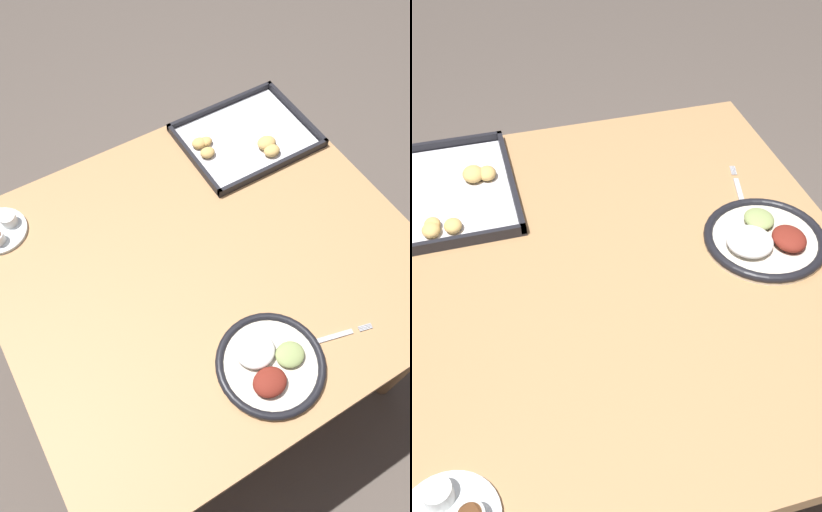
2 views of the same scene
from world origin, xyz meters
The scene contains 5 objects.
ground_plane centered at (0.00, 0.00, 0.00)m, with size 8.00×8.00×0.00m, color #564C44.
dining_table centered at (0.00, 0.00, 0.62)m, with size 1.11×0.99×0.72m.
dinner_plate centered at (-0.02, -0.32, 0.74)m, with size 0.26×0.26×0.05m.
fork centered at (0.14, -0.34, 0.73)m, with size 0.21×0.07×0.00m.
baking_tray centered at (0.33, 0.31, 0.73)m, with size 0.39×0.31×0.04m.
Camera 2 is at (-0.85, 0.24, 1.59)m, focal length 42.00 mm.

